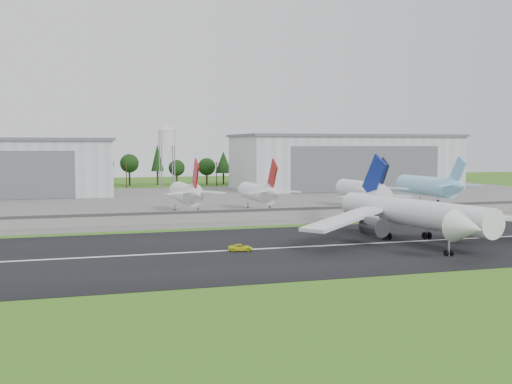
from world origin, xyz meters
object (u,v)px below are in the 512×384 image
object	(u,v)px
parked_jet_red_b	(260,192)
parked_jet_skyblue	(432,186)
main_airliner	(413,219)
parked_jet_red_a	(187,193)
ground_vehicle	(241,248)
parked_jet_navy	(364,189)

from	to	relation	value
parked_jet_red_b	parked_jet_skyblue	size ratio (longest dim) A/B	0.84
main_airliner	parked_jet_red_b	size ratio (longest dim) A/B	1.89
parked_jet_red_a	parked_jet_red_b	bearing A→B (deg)	-0.07
ground_vehicle	parked_jet_skyblue	bearing A→B (deg)	-39.89
parked_jet_red_a	ground_vehicle	bearing A→B (deg)	-92.43
parked_jet_navy	parked_jet_skyblue	world-z (taller)	parked_jet_skyblue
parked_jet_red_b	parked_jet_navy	world-z (taller)	parked_jet_navy
parked_jet_skyblue	parked_jet_red_a	bearing A→B (deg)	-176.61
ground_vehicle	main_airliner	bearing A→B (deg)	-78.39
main_airliner	parked_jet_red_a	bearing A→B (deg)	-71.84
parked_jet_skyblue	parked_jet_red_b	bearing A→B (deg)	-175.38
main_airliner	parked_jet_navy	bearing A→B (deg)	-117.80
main_airliner	parked_jet_red_b	distance (m)	68.17
main_airliner	parked_jet_red_a	distance (m)	75.64
parked_jet_red_a	parked_jet_skyblue	xyz separation A→B (m)	(85.17, 5.05, 0.31)
parked_jet_red_a	parked_jet_skyblue	bearing A→B (deg)	3.39
parked_jet_navy	ground_vehicle	bearing A→B (deg)	-131.61
ground_vehicle	parked_jet_red_b	bearing A→B (deg)	-9.96
parked_jet_red_b	parked_jet_navy	distance (m)	34.84
parked_jet_navy	parked_jet_skyblue	size ratio (longest dim) A/B	0.84
main_airliner	parked_jet_navy	xyz separation A→B (m)	(22.21, 67.00, 1.37)
parked_jet_red_a	parked_jet_navy	distance (m)	57.27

